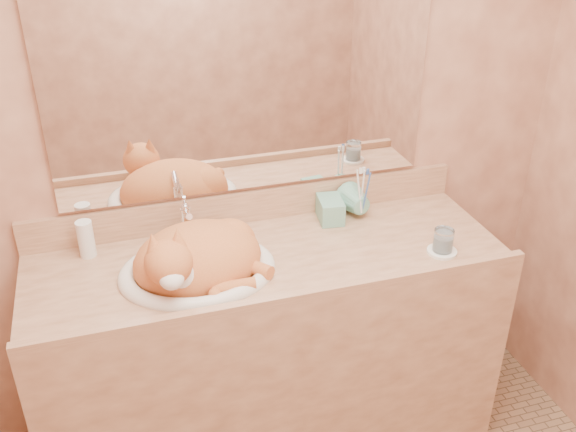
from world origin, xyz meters
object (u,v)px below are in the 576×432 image
object	(u,v)px
sink_basin	(196,252)
cat	(195,256)
toothbrush_cup	(362,208)
water_glass	(443,240)
soap_dispenser	(335,205)
vanity_counter	(271,355)

from	to	relation	value
sink_basin	cat	xyz separation A→B (m)	(-0.01, -0.01, -0.01)
toothbrush_cup	water_glass	xyz separation A→B (m)	(0.17, -0.29, -0.00)
water_glass	soap_dispenser	bearing A→B (deg)	137.93
toothbrush_cup	vanity_counter	bearing A→B (deg)	-160.34
vanity_counter	soap_dispenser	distance (m)	0.60
sink_basin	water_glass	bearing A→B (deg)	-10.99
sink_basin	soap_dispenser	world-z (taller)	soap_dispenser
soap_dispenser	water_glass	size ratio (longest dim) A/B	2.43
cat	soap_dispenser	distance (m)	0.55
sink_basin	cat	size ratio (longest dim) A/B	1.17
vanity_counter	sink_basin	distance (m)	0.56
cat	soap_dispenser	size ratio (longest dim) A/B	2.22
toothbrush_cup	water_glass	bearing A→B (deg)	-58.60
vanity_counter	cat	world-z (taller)	cat
cat	toothbrush_cup	world-z (taller)	cat
vanity_counter	cat	xyz separation A→B (m)	(-0.25, -0.03, 0.50)
water_glass	cat	bearing A→B (deg)	172.03
cat	water_glass	world-z (taller)	cat
sink_basin	soap_dispenser	xyz separation A→B (m)	(0.52, 0.14, 0.02)
vanity_counter	soap_dispenser	world-z (taller)	soap_dispenser
soap_dispenser	water_glass	xyz separation A→B (m)	(0.29, -0.26, -0.05)
vanity_counter	toothbrush_cup	bearing A→B (deg)	19.66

